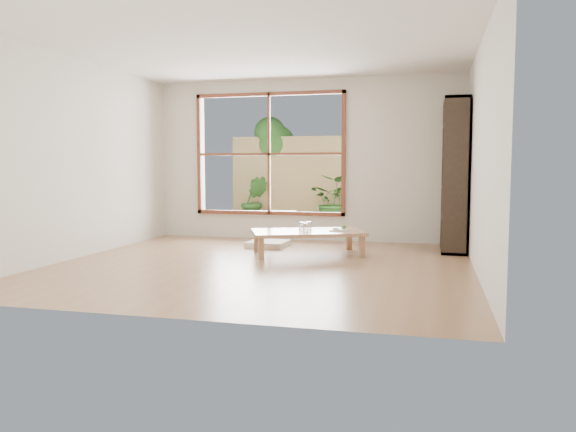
# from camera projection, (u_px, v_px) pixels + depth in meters

# --- Properties ---
(ground) EXTENTS (5.00, 5.00, 0.00)m
(ground) POSITION_uv_depth(u_px,v_px,m) (261.00, 265.00, 6.84)
(ground) COLOR #9D714E
(ground) RESTS_ON ground
(low_table) EXTENTS (1.69, 1.34, 0.32)m
(low_table) POSITION_uv_depth(u_px,v_px,m) (308.00, 234.00, 7.64)
(low_table) COLOR tan
(low_table) RESTS_ON ground
(floor_cushion) EXTENTS (0.57, 0.57, 0.08)m
(floor_cushion) POSITION_uv_depth(u_px,v_px,m) (268.00, 244.00, 8.42)
(floor_cushion) COLOR silver
(floor_cushion) RESTS_ON ground
(bookshelf) EXTENTS (0.34, 0.96, 2.14)m
(bookshelf) POSITION_uv_depth(u_px,v_px,m) (455.00, 176.00, 7.90)
(bookshelf) COLOR #30231A
(bookshelf) RESTS_ON ground
(glass_tall) EXTENTS (0.07, 0.07, 0.12)m
(glass_tall) POSITION_uv_depth(u_px,v_px,m) (306.00, 228.00, 7.45)
(glass_tall) COLOR silver
(glass_tall) RESTS_ON low_table
(glass_mid) EXTENTS (0.08, 0.08, 0.11)m
(glass_mid) POSITION_uv_depth(u_px,v_px,m) (309.00, 226.00, 7.74)
(glass_mid) COLOR silver
(glass_mid) RESTS_ON low_table
(glass_short) EXTENTS (0.08, 0.08, 0.10)m
(glass_short) POSITION_uv_depth(u_px,v_px,m) (302.00, 226.00, 7.77)
(glass_short) COLOR silver
(glass_short) RESTS_ON low_table
(glass_small) EXTENTS (0.07, 0.07, 0.08)m
(glass_small) POSITION_uv_depth(u_px,v_px,m) (301.00, 228.00, 7.59)
(glass_small) COLOR silver
(glass_small) RESTS_ON low_table
(food_tray) EXTENTS (0.25, 0.18, 0.08)m
(food_tray) POSITION_uv_depth(u_px,v_px,m) (340.00, 229.00, 7.63)
(food_tray) COLOR white
(food_tray) RESTS_ON low_table
(deck) EXTENTS (2.80, 2.00, 0.05)m
(deck) POSITION_uv_depth(u_px,v_px,m) (287.00, 231.00, 10.43)
(deck) COLOR #3E362D
(deck) RESTS_ON ground
(garden_bench) EXTENTS (1.20, 0.58, 0.37)m
(garden_bench) POSITION_uv_depth(u_px,v_px,m) (264.00, 214.00, 10.16)
(garden_bench) COLOR #30231A
(garden_bench) RESTS_ON deck
(bamboo_fence) EXTENTS (2.80, 0.06, 1.80)m
(bamboo_fence) POSITION_uv_depth(u_px,v_px,m) (299.00, 181.00, 11.31)
(bamboo_fence) COLOR tan
(bamboo_fence) RESTS_ON ground
(shrub_right) EXTENTS (1.14, 1.08, 1.01)m
(shrub_right) POSITION_uv_depth(u_px,v_px,m) (336.00, 201.00, 10.78)
(shrub_right) COLOR #316023
(shrub_right) RESTS_ON deck
(shrub_left) EXTENTS (0.64, 0.57, 0.97)m
(shrub_left) POSITION_uv_depth(u_px,v_px,m) (254.00, 200.00, 11.31)
(shrub_left) COLOR #316023
(shrub_left) RESTS_ON deck
(garden_tree) EXTENTS (1.04, 0.85, 2.22)m
(garden_tree) POSITION_uv_depth(u_px,v_px,m) (271.00, 146.00, 11.71)
(garden_tree) COLOR #4C3D2D
(garden_tree) RESTS_ON ground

